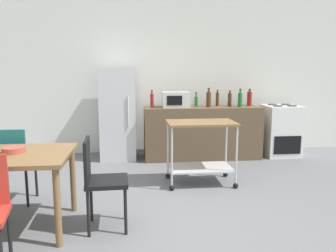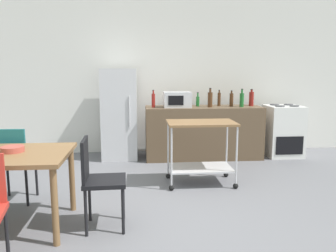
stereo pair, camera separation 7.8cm
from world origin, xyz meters
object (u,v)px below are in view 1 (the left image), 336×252
object	(u,v)px
bottle_soda	(196,101)
bottle_vinegar	(209,99)
refrigerator	(118,114)
fruit_bowl	(14,150)
bottle_olive_oil	(217,99)
microwave	(176,100)
chair_teal	(13,160)
kitchen_cart	(201,142)
bottle_soy_sauce	(240,99)
chair_black	(100,177)
bottle_hot_sauce	(152,100)
stove_oven	(281,130)
bottle_sesame_oil	(249,98)
bottle_sparkling_water	(230,99)

from	to	relation	value
bottle_soda	bottle_vinegar	size ratio (longest dim) A/B	0.75
refrigerator	fruit_bowl	distance (m)	2.75
bottle_olive_oil	fruit_bowl	bearing A→B (deg)	-135.40
microwave	bottle_olive_oil	xyz separation A→B (m)	(0.75, 0.13, -0.01)
chair_teal	kitchen_cart	bearing A→B (deg)	-165.77
refrigerator	bottle_vinegar	distance (m)	1.58
bottle_soy_sauce	kitchen_cart	bearing A→B (deg)	-125.77
chair_black	kitchen_cart	distance (m)	1.74
chair_black	bottle_soy_sauce	bearing A→B (deg)	-42.65
chair_teal	microwave	distance (m)	2.84
bottle_hot_sauce	bottle_soda	world-z (taller)	bottle_hot_sauce
bottle_soy_sauce	stove_oven	bearing A→B (deg)	8.02
bottle_olive_oil	bottle_soy_sauce	bearing A→B (deg)	-27.07
fruit_bowl	refrigerator	bearing A→B (deg)	71.25
stove_oven	refrigerator	distance (m)	2.92
stove_oven	bottle_vinegar	bearing A→B (deg)	-176.06
chair_teal	bottle_hot_sauce	bearing A→B (deg)	-130.70
bottle_vinegar	chair_black	bearing A→B (deg)	-122.35
chair_teal	kitchen_cart	distance (m)	2.32
kitchen_cart	bottle_olive_oil	bearing A→B (deg)	68.50
microwave	bottle_sesame_oil	size ratio (longest dim) A/B	1.56
chair_black	bottle_soy_sauce	distance (m)	3.36
microwave	bottle_olive_oil	distance (m)	0.77
bottle_sparkling_water	bottle_sesame_oil	world-z (taller)	bottle_sesame_oil
chair_black	bottle_olive_oil	bearing A→B (deg)	-35.85
bottle_olive_oil	bottle_hot_sauce	bearing A→B (deg)	-173.48
bottle_vinegar	bottle_sparkling_water	distance (m)	0.40
chair_teal	fruit_bowl	xyz separation A→B (m)	(0.22, -0.60, 0.26)
refrigerator	bottle_hot_sauce	bearing A→B (deg)	-14.27
chair_teal	microwave	world-z (taller)	microwave
bottle_hot_sauce	bottle_vinegar	distance (m)	0.97
bottle_olive_oil	bottle_soy_sauce	world-z (taller)	bottle_soy_sauce
kitchen_cart	bottle_sparkling_water	world-z (taller)	bottle_sparkling_water
kitchen_cart	bottle_hot_sauce	bearing A→B (deg)	113.24
bottle_sesame_oil	bottle_vinegar	bearing A→B (deg)	-170.45
chair_black	fruit_bowl	xyz separation A→B (m)	(-0.82, 0.12, 0.26)
bottle_soy_sauce	bottle_sesame_oil	distance (m)	0.26
bottle_hot_sauce	bottle_soy_sauce	bearing A→B (deg)	-1.80
stove_oven	chair_teal	bearing A→B (deg)	-154.41
refrigerator	kitchen_cart	xyz separation A→B (m)	(1.16, -1.49, -0.20)
kitchen_cart	bottle_olive_oil	size ratio (longest dim) A/B	3.22
bottle_olive_oil	bottle_sesame_oil	world-z (taller)	bottle_sesame_oil
kitchen_cart	bottle_sesame_oil	world-z (taller)	bottle_sesame_oil
kitchen_cart	bottle_soda	size ratio (longest dim) A/B	3.75
chair_teal	bottle_sesame_oil	world-z (taller)	bottle_sesame_oil
bottle_olive_oil	bottle_vinegar	bearing A→B (deg)	-140.45
chair_black	fruit_bowl	bearing A→B (deg)	79.45
microwave	bottle_olive_oil	bearing A→B (deg)	9.47
bottle_olive_oil	bottle_sesame_oil	xyz separation A→B (m)	(0.57, -0.03, 0.01)
bottle_hot_sauce	microwave	distance (m)	0.41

